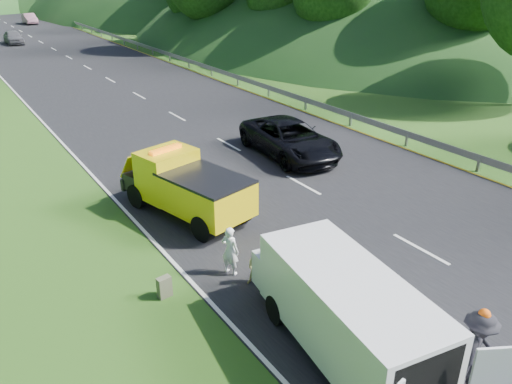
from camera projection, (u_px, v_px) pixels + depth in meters
ground at (307, 249)px, 15.87m from camera, size 320.00×320.00×0.00m
road_surface at (69, 57)px, 47.66m from camera, size 14.00×200.00×0.02m
guardrail at (103, 37)px, 60.79m from camera, size 0.06×140.00×1.52m
tree_line_right at (172, 25)px, 72.82m from camera, size 14.00×140.00×14.00m
tow_truck at (185, 185)px, 17.64m from camera, size 3.16×5.66×2.30m
white_van at (343, 308)px, 11.22m from camera, size 3.49×6.41×2.17m
woman at (231, 273)px, 14.64m from camera, size 0.61×0.68×1.52m
child at (256, 284)px, 14.16m from camera, size 0.66×0.63×1.07m
suitcase at (164, 287)px, 13.51m from camera, size 0.40×0.25×0.61m
passing_suv at (289, 155)px, 23.58m from camera, size 3.20×6.07×1.63m
dist_car_a at (15, 44)px, 55.51m from camera, size 1.71×4.24×1.45m
dist_car_b at (31, 24)px, 73.32m from camera, size 1.55×4.43×1.46m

